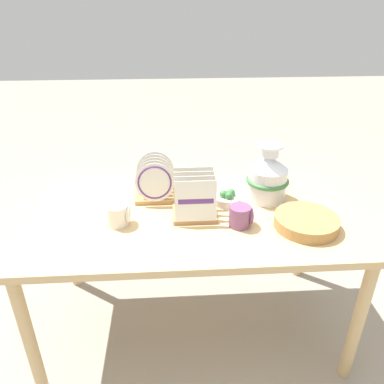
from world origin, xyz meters
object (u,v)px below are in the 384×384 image
at_px(dish_rack_round_plates, 155,183).
at_px(fruit_bowl, 227,199).
at_px(dish_rack_square_plates, 195,202).
at_px(mug_plum_glaze, 241,216).
at_px(ceramic_vase, 268,177).
at_px(wicker_charger_stack, 306,222).
at_px(mug_cream_glaze, 119,215).

xyz_separation_m(dish_rack_round_plates, fruit_bowl, (0.36, -0.08, -0.06)).
relative_size(dish_rack_round_plates, fruit_bowl, 1.63).
distance_m(dish_rack_square_plates, mug_plum_glaze, 0.23).
relative_size(ceramic_vase, wicker_charger_stack, 1.04).
bearing_deg(fruit_bowl, mug_cream_glaze, -163.11).
relative_size(wicker_charger_stack, mug_cream_glaze, 2.71).
relative_size(mug_plum_glaze, fruit_bowl, 0.80).
bearing_deg(dish_rack_round_plates, mug_cream_glaze, -123.97).
xyz_separation_m(mug_cream_glaze, fruit_bowl, (0.52, 0.16, -0.02)).
xyz_separation_m(wicker_charger_stack, fruit_bowl, (-0.32, 0.24, 0.00)).
bearing_deg(fruit_bowl, ceramic_vase, 10.36).
height_order(wicker_charger_stack, mug_cream_glaze, mug_cream_glaze).
distance_m(mug_cream_glaze, fruit_bowl, 0.54).
distance_m(dish_rack_round_plates, wicker_charger_stack, 0.75).
xyz_separation_m(ceramic_vase, mug_cream_glaze, (-0.73, -0.20, -0.08)).
bearing_deg(wicker_charger_stack, dish_rack_square_plates, 164.99).
distance_m(dish_rack_square_plates, fruit_bowl, 0.21).
bearing_deg(dish_rack_square_plates, wicker_charger_stack, -15.01).
height_order(dish_rack_square_plates, fruit_bowl, dish_rack_square_plates).
distance_m(wicker_charger_stack, mug_plum_glaze, 0.29).
relative_size(dish_rack_square_plates, mug_cream_glaze, 1.99).
xyz_separation_m(ceramic_vase, wicker_charger_stack, (0.12, -0.27, -0.10)).
xyz_separation_m(dish_rack_square_plates, wicker_charger_stack, (0.49, -0.13, -0.04)).
distance_m(dish_rack_round_plates, mug_cream_glaze, 0.29).
distance_m(dish_rack_square_plates, wicker_charger_stack, 0.51).
relative_size(wicker_charger_stack, mug_plum_glaze, 2.71).
bearing_deg(dish_rack_square_plates, dish_rack_round_plates, 135.27).
relative_size(wicker_charger_stack, fruit_bowl, 2.16).
relative_size(ceramic_vase, mug_plum_glaze, 2.81).
xyz_separation_m(dish_rack_square_plates, mug_cream_glaze, (-0.35, -0.05, -0.02)).
bearing_deg(mug_cream_glaze, fruit_bowl, 16.89).
distance_m(dish_rack_round_plates, mug_plum_glaze, 0.48).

